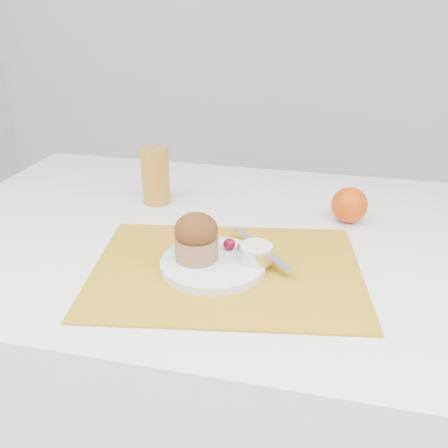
% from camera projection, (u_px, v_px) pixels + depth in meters
% --- Properties ---
extents(table, '(1.20, 0.80, 0.75)m').
position_uv_depth(table, '(222.00, 378.00, 1.15)').
color(table, white).
rests_on(table, ground).
extents(placemat, '(0.51, 0.41, 0.00)m').
position_uv_depth(placemat, '(227.00, 270.00, 0.85)').
color(placemat, '#C08C1A').
rests_on(placemat, table).
extents(plate, '(0.20, 0.20, 0.01)m').
position_uv_depth(plate, '(213.00, 264.00, 0.85)').
color(plate, white).
rests_on(plate, placemat).
extents(ramekin, '(0.06, 0.06, 0.03)m').
position_uv_depth(ramekin, '(256.00, 254.00, 0.84)').
color(ramekin, silver).
rests_on(ramekin, plate).
extents(cream, '(0.06, 0.06, 0.01)m').
position_uv_depth(cream, '(256.00, 247.00, 0.84)').
color(cream, white).
rests_on(cream, ramekin).
extents(raspberry_near, '(0.02, 0.02, 0.02)m').
position_uv_depth(raspberry_near, '(229.00, 244.00, 0.88)').
color(raspberry_near, '#520213').
rests_on(raspberry_near, plate).
extents(raspberry_far, '(0.02, 0.02, 0.02)m').
position_uv_depth(raspberry_far, '(244.00, 248.00, 0.87)').
color(raspberry_far, '#520209').
rests_on(raspberry_far, plate).
extents(butter_knife, '(0.13, 0.14, 0.00)m').
position_uv_depth(butter_knife, '(261.00, 248.00, 0.88)').
color(butter_knife, silver).
rests_on(butter_knife, plate).
extents(orange, '(0.07, 0.07, 0.07)m').
position_uv_depth(orange, '(349.00, 205.00, 1.02)').
color(orange, '#D74507').
rests_on(orange, table).
extents(juice_glass, '(0.07, 0.07, 0.12)m').
position_uv_depth(juice_glass, '(156.00, 176.00, 1.10)').
color(juice_glass, '#B47A21').
rests_on(juice_glass, table).
extents(muffin, '(0.08, 0.08, 0.08)m').
position_uv_depth(muffin, '(196.00, 237.00, 0.84)').
color(muffin, '#9E734C').
rests_on(muffin, plate).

